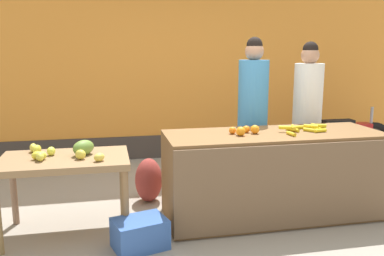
{
  "coord_description": "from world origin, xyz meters",
  "views": [
    {
      "loc": [
        -1.14,
        -3.69,
        1.67
      ],
      "look_at": [
        -0.32,
        0.15,
        0.92
      ],
      "focal_mm": 37.85,
      "sensor_mm": 36.0,
      "label": 1
    }
  ],
  "objects_px": {
    "vendor_woman_white_shirt": "(307,117)",
    "produce_sack": "(149,180)",
    "vendor_woman_blue_shirt": "(253,117)",
    "produce_crate": "(140,234)",
    "parked_motorcycle": "(343,140)"
  },
  "relations": [
    {
      "from": "vendor_woman_white_shirt",
      "to": "parked_motorcycle",
      "type": "height_order",
      "value": "vendor_woman_white_shirt"
    },
    {
      "from": "vendor_woman_blue_shirt",
      "to": "parked_motorcycle",
      "type": "relative_size",
      "value": 1.14
    },
    {
      "from": "produce_sack",
      "to": "vendor_woman_blue_shirt",
      "type": "bearing_deg",
      "value": -0.7
    },
    {
      "from": "vendor_woman_white_shirt",
      "to": "produce_sack",
      "type": "bearing_deg",
      "value": -178.56
    },
    {
      "from": "vendor_woman_blue_shirt",
      "to": "parked_motorcycle",
      "type": "distance_m",
      "value": 1.91
    },
    {
      "from": "produce_crate",
      "to": "produce_sack",
      "type": "distance_m",
      "value": 1.11
    },
    {
      "from": "vendor_woman_white_shirt",
      "to": "produce_sack",
      "type": "height_order",
      "value": "vendor_woman_white_shirt"
    },
    {
      "from": "produce_crate",
      "to": "produce_sack",
      "type": "relative_size",
      "value": 0.89
    },
    {
      "from": "vendor_woman_blue_shirt",
      "to": "vendor_woman_white_shirt",
      "type": "xyz_separation_m",
      "value": [
        0.71,
        0.06,
        -0.02
      ]
    },
    {
      "from": "parked_motorcycle",
      "to": "produce_sack",
      "type": "relative_size",
      "value": 3.25
    },
    {
      "from": "vendor_woman_blue_shirt",
      "to": "produce_crate",
      "type": "xyz_separation_m",
      "value": [
        -1.39,
        -1.08,
        -0.79
      ]
    },
    {
      "from": "vendor_woman_white_shirt",
      "to": "produce_crate",
      "type": "height_order",
      "value": "vendor_woman_white_shirt"
    },
    {
      "from": "vendor_woman_blue_shirt",
      "to": "produce_crate",
      "type": "relative_size",
      "value": 4.13
    },
    {
      "from": "vendor_woman_blue_shirt",
      "to": "produce_crate",
      "type": "height_order",
      "value": "vendor_woman_blue_shirt"
    },
    {
      "from": "produce_crate",
      "to": "vendor_woman_white_shirt",
      "type": "bearing_deg",
      "value": 28.44
    }
  ]
}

